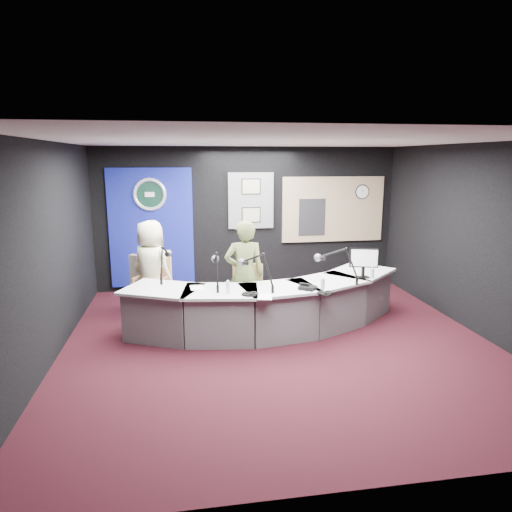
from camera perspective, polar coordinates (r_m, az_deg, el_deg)
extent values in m
plane|color=black|center=(6.63, 2.86, -10.73)|extent=(6.00, 6.00, 0.00)
cube|color=silver|center=(6.12, 3.15, 14.22)|extent=(6.00, 6.00, 0.02)
cube|color=black|center=(9.14, -0.97, 4.75)|extent=(6.00, 0.02, 2.80)
cube|color=black|center=(3.45, 13.65, -8.16)|extent=(6.00, 0.02, 2.80)
cube|color=black|center=(6.32, -24.65, 0.30)|extent=(0.02, 6.00, 2.80)
cube|color=black|center=(7.45, 26.19, 1.81)|extent=(0.02, 6.00, 2.80)
cube|color=navy|center=(9.06, -12.94, 3.42)|extent=(1.60, 0.05, 2.30)
torus|color=silver|center=(8.95, -13.16, 7.50)|extent=(0.63, 0.07, 0.63)
cylinder|color=black|center=(8.95, -13.15, 7.50)|extent=(0.48, 0.01, 0.48)
cube|color=slate|center=(9.08, -0.64, 6.93)|extent=(0.90, 0.04, 1.10)
cube|color=gray|center=(9.03, -0.62, 8.68)|extent=(0.34, 0.02, 0.27)
cube|color=gray|center=(9.08, -0.61, 5.15)|extent=(0.34, 0.02, 0.27)
cube|color=tan|center=(9.50, 9.60, 5.78)|extent=(2.12, 0.06, 1.32)
cube|color=beige|center=(9.49, 9.62, 5.77)|extent=(2.00, 0.02, 1.20)
cube|color=black|center=(9.36, 7.01, 4.83)|extent=(0.55, 0.02, 0.75)
cylinder|color=white|center=(9.65, 13.14, 7.82)|extent=(0.28, 0.01, 0.28)
cube|color=#6A6359|center=(7.99, -13.87, -2.40)|extent=(0.48, 0.35, 0.70)
imported|color=beige|center=(7.73, -12.95, -1.48)|extent=(0.93, 0.88, 1.59)
imported|color=#556032|center=(6.97, -1.45, -2.31)|extent=(0.63, 0.44, 1.67)
cube|color=black|center=(7.23, 13.31, -0.21)|extent=(0.41, 0.14, 0.29)
cube|color=black|center=(6.52, 6.46, -3.96)|extent=(0.28, 0.28, 0.06)
torus|color=black|center=(6.34, 8.63, -4.57)|extent=(0.21, 0.21, 0.03)
torus|color=black|center=(6.22, -0.76, -4.75)|extent=(0.21, 0.21, 0.04)
cube|color=white|center=(6.62, -7.40, -3.95)|extent=(0.20, 0.27, 0.00)
cube|color=white|center=(6.15, 1.13, -5.13)|extent=(0.24, 0.30, 0.00)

